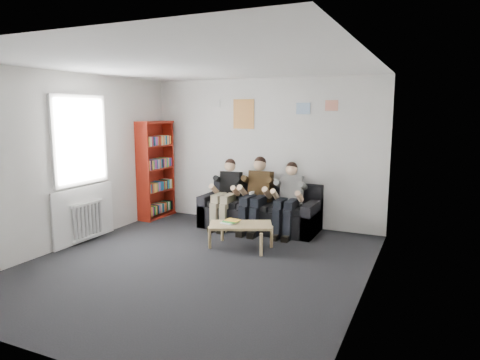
{
  "coord_description": "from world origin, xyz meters",
  "views": [
    {
      "loc": [
        2.92,
        -4.91,
        2.11
      ],
      "look_at": [
        0.07,
        1.3,
        1.0
      ],
      "focal_mm": 32.0,
      "sensor_mm": 36.0,
      "label": 1
    }
  ],
  "objects_px": {
    "person_middle": "(256,195)",
    "person_right": "(288,199)",
    "bookshelf": "(156,170)",
    "person_left": "(226,194)",
    "coffee_table": "(241,227)",
    "sofa": "(260,212)"
  },
  "relations": [
    {
      "from": "person_left",
      "to": "person_middle",
      "type": "distance_m",
      "value": 0.59
    },
    {
      "from": "sofa",
      "to": "person_middle",
      "type": "bearing_deg",
      "value": -90.0
    },
    {
      "from": "coffee_table",
      "to": "bookshelf",
      "type": "bearing_deg",
      "value": 154.88
    },
    {
      "from": "bookshelf",
      "to": "person_left",
      "type": "relative_size",
      "value": 1.54
    },
    {
      "from": "bookshelf",
      "to": "person_right",
      "type": "height_order",
      "value": "bookshelf"
    },
    {
      "from": "coffee_table",
      "to": "sofa",
      "type": "bearing_deg",
      "value": 97.35
    },
    {
      "from": "coffee_table",
      "to": "person_right",
      "type": "bearing_deg",
      "value": 66.27
    },
    {
      "from": "sofa",
      "to": "bookshelf",
      "type": "bearing_deg",
      "value": -177.69
    },
    {
      "from": "bookshelf",
      "to": "person_right",
      "type": "xyz_separation_m",
      "value": [
        2.77,
        -0.1,
        -0.33
      ]
    },
    {
      "from": "person_right",
      "to": "coffee_table",
      "type": "bearing_deg",
      "value": -118.67
    },
    {
      "from": "person_left",
      "to": "person_right",
      "type": "height_order",
      "value": "same"
    },
    {
      "from": "coffee_table",
      "to": "person_right",
      "type": "distance_m",
      "value": 1.12
    },
    {
      "from": "sofa",
      "to": "bookshelf",
      "type": "height_order",
      "value": "bookshelf"
    },
    {
      "from": "person_middle",
      "to": "person_right",
      "type": "distance_m",
      "value": 0.59
    },
    {
      "from": "coffee_table",
      "to": "person_middle",
      "type": "relative_size",
      "value": 0.73
    },
    {
      "from": "person_left",
      "to": "bookshelf",
      "type": "bearing_deg",
      "value": 170.0
    },
    {
      "from": "coffee_table",
      "to": "person_left",
      "type": "bearing_deg",
      "value": 126.79
    },
    {
      "from": "bookshelf",
      "to": "person_middle",
      "type": "relative_size",
      "value": 1.46
    },
    {
      "from": "sofa",
      "to": "bookshelf",
      "type": "distance_m",
      "value": 2.28
    },
    {
      "from": "person_right",
      "to": "sofa",
      "type": "bearing_deg",
      "value": 156.89
    },
    {
      "from": "person_middle",
      "to": "person_right",
      "type": "relative_size",
      "value": 1.05
    },
    {
      "from": "person_middle",
      "to": "person_right",
      "type": "xyz_separation_m",
      "value": [
        0.59,
        0.0,
        -0.03
      ]
    }
  ]
}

